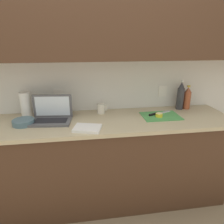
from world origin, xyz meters
TOP-DOWN VIEW (x-y plane):
  - ground_plane at (0.00, 0.00)m, footprint 12.00×12.00m
  - wall_back at (0.00, 0.23)m, footprint 5.20×0.38m
  - counter_unit at (-0.02, 0.00)m, footprint 2.57×0.61m
  - laptop at (-0.41, 0.05)m, footprint 0.37×0.25m
  - cutting_board at (0.62, 0.02)m, footprint 0.36×0.26m
  - knife at (0.59, 0.05)m, footprint 0.27×0.15m
  - lemon_half_cut at (0.59, -0.01)m, footprint 0.07×0.07m
  - bottle_green_soda at (0.90, 0.21)m, footprint 0.07×0.07m
  - bottle_oil_tall at (0.98, 0.21)m, footprint 0.07×0.07m
  - measuring_cup at (0.05, 0.19)m, footprint 0.10×0.08m
  - bowl_white at (-0.65, -0.01)m, footprint 0.18×0.18m
  - paper_towel_roll at (-0.67, 0.20)m, footprint 0.10×0.10m
  - dish_towel at (-0.10, -0.19)m, footprint 0.25×0.21m

SIDE VIEW (x-z plane):
  - ground_plane at x=0.00m, z-range 0.00..0.00m
  - counter_unit at x=-0.02m, z-range 0.01..0.90m
  - cutting_board at x=0.62m, z-range 0.89..0.90m
  - dish_towel at x=-0.10m, z-range 0.89..0.92m
  - knife at x=0.59m, z-range 0.90..0.92m
  - bowl_white at x=-0.65m, z-range 0.89..0.94m
  - lemon_half_cut at x=0.59m, z-range 0.90..0.94m
  - measuring_cup at x=0.05m, z-range 0.89..0.99m
  - laptop at x=-0.41m, z-range 0.83..1.07m
  - bottle_oil_tall at x=0.98m, z-range 0.88..1.14m
  - paper_towel_roll at x=-0.67m, z-range 0.89..1.13m
  - bottle_green_soda at x=0.90m, z-range 0.88..1.19m
  - wall_back at x=0.00m, z-range 0.26..2.86m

